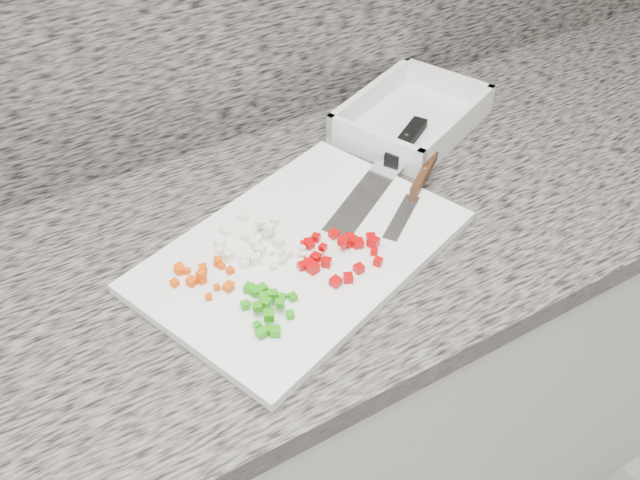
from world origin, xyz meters
The scene contains 11 objects.
cabinet centered at (0.00, 1.44, 0.43)m, with size 3.92×0.62×0.86m, color silver.
countertop centered at (0.00, 1.44, 0.88)m, with size 3.96×0.64×0.04m, color #66625A.
cutting_board centered at (0.12, 1.39, 0.91)m, with size 0.48×0.32×0.02m, color white.
carrot_pile centered at (-0.04, 1.41, 0.92)m, with size 0.09×0.09×0.02m.
onion_pile centered at (0.06, 1.44, 0.92)m, with size 0.12×0.12×0.02m.
green_pepper_pile centered at (0.01, 1.31, 0.92)m, with size 0.08×0.11×0.02m.
red_pepper_pile centered at (0.15, 1.35, 0.92)m, with size 0.13×0.12×0.02m.
garlic_pile centered at (0.09, 1.38, 0.92)m, with size 0.07×0.05×0.01m.
chef_knife centered at (0.36, 1.50, 0.92)m, with size 0.32×0.22×0.02m.
paring_knife centered at (0.36, 1.42, 0.92)m, with size 0.20×0.15×0.02m.
tray centered at (0.47, 1.59, 0.92)m, with size 0.33×0.29×0.06m.
Camera 1 is at (-0.27, 0.70, 1.64)m, focal length 40.00 mm.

